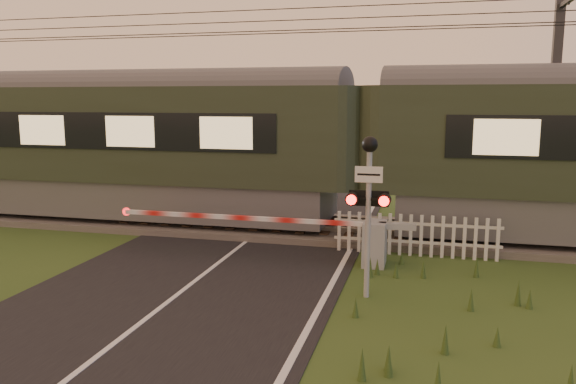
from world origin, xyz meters
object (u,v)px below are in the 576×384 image
(train, at_px, (364,148))
(picket_fence, at_px, (416,235))
(catenary_mast, at_px, (555,87))
(crossing_signal, at_px, (369,188))
(boom_gate, at_px, (357,239))

(train, xyz_separation_m, picket_fence, (1.47, -1.89, -1.89))
(picket_fence, distance_m, catenary_mast, 6.52)
(crossing_signal, height_order, picket_fence, crossing_signal)
(picket_fence, bearing_deg, train, 127.90)
(boom_gate, bearing_deg, crossing_signal, -77.73)
(crossing_signal, bearing_deg, catenary_mast, 58.53)
(picket_fence, relative_size, catenary_mast, 0.50)
(picket_fence, bearing_deg, boom_gate, -143.25)
(crossing_signal, bearing_deg, picket_fence, 75.09)
(train, distance_m, picket_fence, 3.06)
(train, relative_size, catenary_mast, 5.83)
(train, height_order, crossing_signal, train)
(picket_fence, xyz_separation_m, catenary_mast, (3.60, 4.13, 3.53))
(crossing_signal, relative_size, picket_fence, 0.77)
(boom_gate, xyz_separation_m, crossing_signal, (0.47, -2.14, 1.52))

